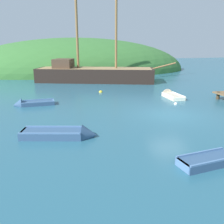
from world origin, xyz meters
The scene contains 9 objects.
ground_plane centered at (0.00, 0.00, 0.00)m, with size 120.00×120.00×0.00m, color #285B70.
shore_hill centered at (-2.68, 29.23, 0.00)m, with size 39.14×20.74×11.31m, color #387033.
sailing_ship centered at (-2.17, 16.12, 0.64)m, with size 16.85×8.52×13.30m.
rowboat_center centered at (-7.24, -2.34, 0.13)m, with size 4.00×2.05×1.06m.
rowboat_portside centered at (-1.50, -6.71, 0.11)m, with size 3.08×1.24×0.88m.
rowboat_outer_right centered at (2.74, 5.18, 0.10)m, with size 1.19×3.06×1.07m.
rowboat_outer_left centered at (-9.25, 5.15, 0.09)m, with size 3.11×1.14×1.02m.
buoy_yellow centered at (-2.87, 8.96, 0.00)m, with size 0.36×0.36×0.36m, color yellow.
buoy_white centered at (1.87, 2.62, 0.00)m, with size 0.30×0.30×0.30m, color white.
Camera 1 is at (-7.79, -14.25, 4.63)m, focal length 38.95 mm.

